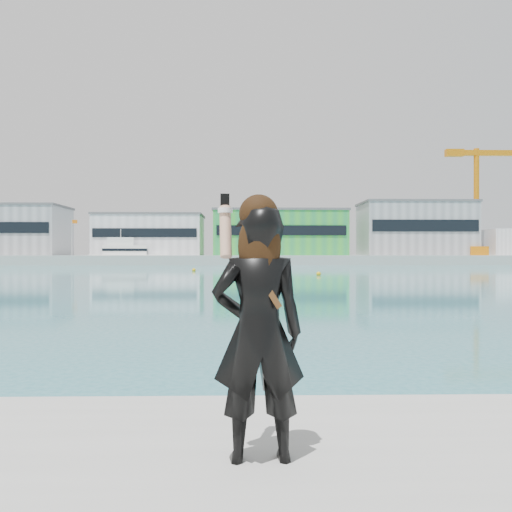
{
  "coord_description": "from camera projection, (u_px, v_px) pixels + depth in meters",
  "views": [
    {
      "loc": [
        -0.37,
        -4.75,
        2.23
      ],
      "look_at": [
        -0.26,
        -0.12,
        2.21
      ],
      "focal_mm": 40.0,
      "sensor_mm": 36.0,
      "label": 1
    }
  ],
  "objects": [
    {
      "name": "warehouse_white",
      "position": [
        150.0,
        235.0,
        132.2
      ],
      "size": [
        24.48,
        15.35,
        9.5
      ],
      "color": "silver",
      "rests_on": "far_quay"
    },
    {
      "name": "motor_yacht",
      "position": [
        127.0,
        255.0,
        121.88
      ],
      "size": [
        16.91,
        7.11,
        7.65
      ],
      "rotation": [
        0.0,
        0.0,
        0.16
      ],
      "color": "white",
      "rests_on": "ground"
    },
    {
      "name": "dock_crane",
      "position": [
        482.0,
        197.0,
        127.87
      ],
      "size": [
        23.0,
        4.0,
        24.0
      ],
      "color": "orange",
      "rests_on": "far_quay"
    },
    {
      "name": "flagpole_right",
      "position": [
        345.0,
        235.0,
        126.21
      ],
      "size": [
        1.28,
        0.16,
        8.0
      ],
      "color": "silver",
      "rests_on": "far_quay"
    },
    {
      "name": "flagpole_left",
      "position": [
        72.0,
        235.0,
        124.87
      ],
      "size": [
        1.28,
        0.16,
        8.0
      ],
      "color": "silver",
      "rests_on": "far_quay"
    },
    {
      "name": "warehouse_grey_left",
      "position": [
        7.0,
        230.0,
        131.46
      ],
      "size": [
        26.52,
        16.36,
        11.5
      ],
      "color": "gray",
      "rests_on": "far_quay"
    },
    {
      "name": "buoy_far",
      "position": [
        194.0,
        271.0,
        74.78
      ],
      "size": [
        0.5,
        0.5,
        0.5
      ],
      "primitive_type": "sphere",
      "color": "gold",
      "rests_on": "ground"
    },
    {
      "name": "buoy_extra",
      "position": [
        319.0,
        275.0,
        60.16
      ],
      "size": [
        0.5,
        0.5,
        0.5
      ],
      "primitive_type": "sphere",
      "color": "gold",
      "rests_on": "ground"
    },
    {
      "name": "warehouse_green",
      "position": [
        279.0,
        233.0,
        132.87
      ],
      "size": [
        30.6,
        16.36,
        10.5
      ],
      "color": "green",
      "rests_on": "far_quay"
    },
    {
      "name": "ancillary_shed",
      "position": [
        512.0,
        242.0,
        132.1
      ],
      "size": [
        12.0,
        10.0,
        6.0
      ],
      "primitive_type": "cube",
      "color": "silver",
      "rests_on": "far_quay"
    },
    {
      "name": "warehouse_grey_right",
      "position": [
        415.0,
        229.0,
        133.58
      ],
      "size": [
        25.5,
        15.35,
        12.5
      ],
      "color": "gray",
      "rests_on": "far_quay"
    },
    {
      "name": "woman",
      "position": [
        258.0,
        325.0,
        3.93
      ],
      "size": [
        0.68,
        0.48,
        1.86
      ],
      "rotation": [
        0.0,
        0.0,
        3.23
      ],
      "color": "black",
      "rests_on": "near_quay"
    },
    {
      "name": "far_quay",
      "position": [
        245.0,
        260.0,
        134.73
      ],
      "size": [
        320.0,
        40.0,
        2.0
      ],
      "primitive_type": "cube",
      "color": "#9E9E99",
      "rests_on": "ground"
    }
  ]
}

